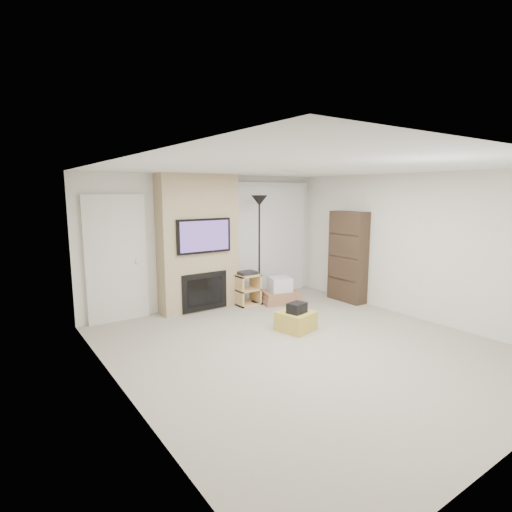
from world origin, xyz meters
TOP-DOWN VIEW (x-y plane):
  - floor at (0.00, 0.00)m, footprint 5.00×5.50m
  - ceiling at (0.00, 0.00)m, footprint 5.00×5.50m
  - wall_back at (0.00, 2.75)m, footprint 5.00×0.00m
  - wall_left at (-2.50, 0.00)m, footprint 0.00×5.50m
  - wall_right at (2.50, 0.00)m, footprint 0.00×5.50m
  - hvac_vent at (0.40, 0.80)m, footprint 0.35×0.18m
  - ottoman at (0.35, 0.60)m, footprint 0.60×0.60m
  - black_bag at (0.33, 0.56)m, footprint 0.32×0.28m
  - fireplace_wall at (-0.35, 2.54)m, footprint 1.50×0.47m
  - entry_door at (-1.80, 2.71)m, footprint 1.02×0.11m
  - vertical_blinds at (1.40, 2.70)m, footprint 1.98×0.10m
  - floor_lamp at (0.79, 2.22)m, footprint 0.31×0.31m
  - av_stand at (0.53, 2.26)m, footprint 0.45×0.38m
  - box_stack at (1.16, 2.02)m, footprint 0.87×0.74m
  - bookshelf at (2.34, 1.34)m, footprint 0.30×0.80m

SIDE VIEW (x-z plane):
  - floor at x=0.00m, z-range 0.00..0.00m
  - ottoman at x=0.35m, z-range 0.00..0.30m
  - box_stack at x=1.16m, z-range -0.06..0.44m
  - av_stand at x=0.53m, z-range 0.02..0.68m
  - black_bag at x=0.33m, z-range 0.30..0.46m
  - bookshelf at x=2.34m, z-range 0.00..1.80m
  - entry_door at x=-1.80m, z-range -0.02..2.12m
  - fireplace_wall at x=-0.35m, z-range -0.01..2.49m
  - wall_back at x=0.00m, z-range 0.00..2.50m
  - wall_left at x=-2.50m, z-range 0.00..2.50m
  - wall_right at x=2.50m, z-range 0.00..2.50m
  - vertical_blinds at x=1.40m, z-range 0.09..2.46m
  - floor_lamp at x=0.79m, z-range 0.61..2.72m
  - hvac_vent at x=0.40m, z-range 2.49..2.50m
  - ceiling at x=0.00m, z-range 2.50..2.50m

